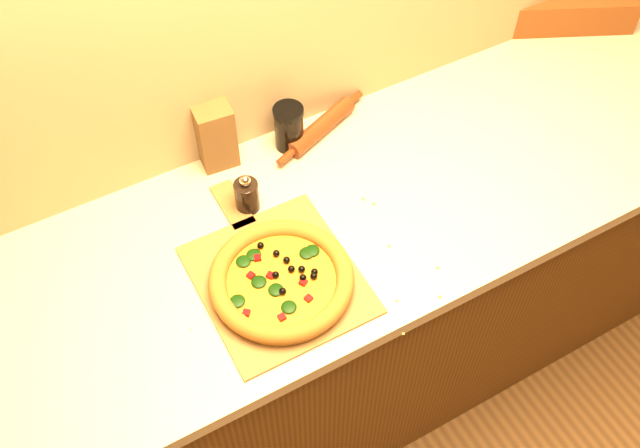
{
  "coord_description": "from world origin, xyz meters",
  "views": [
    {
      "loc": [
        -0.54,
        0.5,
        2.25
      ],
      "look_at": [
        -0.05,
        1.38,
        0.96
      ],
      "focal_mm": 40.0,
      "sensor_mm": 36.0,
      "label": 1
    }
  ],
  "objects": [
    {
      "name": "cabinet",
      "position": [
        0.0,
        1.43,
        0.43
      ],
      "size": [
        2.8,
        0.65,
        0.86
      ],
      "primitive_type": "cube",
      "color": "#4D2F10",
      "rests_on": "ground"
    },
    {
      "name": "countertop",
      "position": [
        0.0,
        1.43,
        0.88
      ],
      "size": [
        2.84,
        0.68,
        0.04
      ],
      "primitive_type": "cube",
      "color": "#BEB294",
      "rests_on": "cabinet"
    },
    {
      "name": "pizza_peel",
      "position": [
        -0.19,
        1.34,
        0.9
      ],
      "size": [
        0.35,
        0.52,
        0.01
      ],
      "rotation": [
        0.0,
        0.0,
        -0.0
      ],
      "color": "brown",
      "rests_on": "countertop"
    },
    {
      "name": "pizza",
      "position": [
        -0.19,
        1.3,
        0.93
      ],
      "size": [
        0.32,
        0.32,
        0.05
      ],
      "color": "#A76D29",
      "rests_on": "pizza_peel"
    },
    {
      "name": "bottle_cap",
      "position": [
        -0.06,
        1.29,
        0.9
      ],
      "size": [
        0.03,
        0.03,
        0.01
      ],
      "primitive_type": "cylinder",
      "rotation": [
        0.0,
        0.0,
        -0.3
      ],
      "color": "black",
      "rests_on": "countertop"
    },
    {
      "name": "pepper_grinder",
      "position": [
        -0.16,
        1.55,
        0.95
      ],
      "size": [
        0.06,
        0.06,
        0.11
      ],
      "color": "black",
      "rests_on": "countertop"
    },
    {
      "name": "rolling_pin",
      "position": [
        0.12,
        1.68,
        0.92
      ],
      "size": [
        0.32,
        0.14,
        0.05
      ],
      "rotation": [
        0.0,
        0.0,
        0.38
      ],
      "color": "#5B230F",
      "rests_on": "countertop"
    },
    {
      "name": "bread_bag",
      "position": [
        1.0,
        1.73,
        0.95
      ],
      "size": [
        0.38,
        0.27,
        0.1
      ],
      "primitive_type": "cube",
      "rotation": [
        0.0,
        0.0,
        -0.44
      ],
      "color": "brown",
      "rests_on": "countertop"
    },
    {
      "name": "paper_bag",
      "position": [
        -0.16,
        1.72,
        0.99
      ],
      "size": [
        0.1,
        0.08,
        0.18
      ],
      "primitive_type": "cube",
      "rotation": [
        0.0,
        0.0,
        -0.09
      ],
      "color": "brown",
      "rests_on": "countertop"
    },
    {
      "name": "dark_jar",
      "position": [
        0.03,
        1.68,
        0.96
      ],
      "size": [
        0.08,
        0.08,
        0.13
      ],
      "color": "black",
      "rests_on": "countertop"
    }
  ]
}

